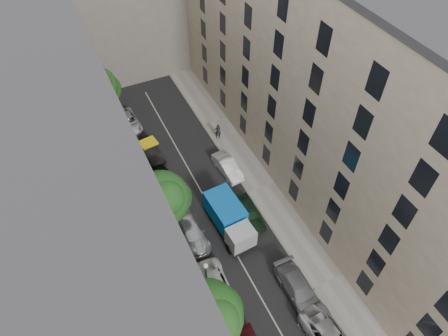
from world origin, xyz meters
TOP-DOWN VIEW (x-y plane):
  - ground at (0.00, 0.00)m, footprint 120.00×120.00m
  - road_surface at (0.00, 0.00)m, footprint 8.00×44.00m
  - sidewalk_left at (-5.50, 0.00)m, footprint 3.00×44.00m
  - sidewalk_right at (5.50, 0.00)m, footprint 3.00×44.00m
  - building_left at (-11.00, 0.00)m, footprint 8.00×44.00m
  - building_right at (11.00, 0.00)m, footprint 8.00×44.00m
  - tarp_truck at (0.60, -2.85)m, footprint 2.65×6.06m
  - car_left_2 at (-3.00, -7.80)m, footprint 2.53×5.08m
  - car_left_3 at (-2.80, -2.20)m, footprint 2.12×5.20m
  - car_left_4 at (-2.80, 3.92)m, footprint 2.03×4.49m
  - car_left_5 at (-2.88, 9.00)m, footprint 2.16×4.56m
  - car_left_6 at (-3.60, 14.60)m, footprint 2.55×4.92m
  - car_right_1 at (2.80, -10.80)m, footprint 2.16×5.19m
  - car_right_2 at (2.80, -2.60)m, footprint 1.97×4.36m
  - car_right_3 at (3.48, 3.45)m, footprint 1.87×4.43m
  - tree_near at (-5.16, -11.53)m, footprint 5.13×4.83m
  - tree_mid at (-4.52, -1.11)m, footprint 5.00×4.68m
  - tree_far at (-5.69, 15.73)m, footprint 4.77×4.41m
  - lamp_post at (-4.20, -9.10)m, footprint 0.36×0.36m
  - pedestrian at (4.67, 8.32)m, footprint 0.79×0.66m

SIDE VIEW (x-z plane):
  - ground at x=0.00m, z-range 0.00..0.00m
  - road_surface at x=0.00m, z-range 0.00..0.02m
  - sidewalk_left at x=-5.50m, z-range 0.00..0.15m
  - sidewalk_right at x=5.50m, z-range 0.00..0.15m
  - car_left_6 at x=-3.60m, z-range 0.00..1.32m
  - car_left_2 at x=-3.00m, z-range 0.00..1.38m
  - car_right_3 at x=3.48m, z-range 0.00..1.42m
  - car_left_5 at x=-2.88m, z-range 0.00..1.44m
  - car_right_2 at x=2.80m, z-range 0.00..1.45m
  - car_left_4 at x=-2.80m, z-range 0.00..1.50m
  - car_right_1 at x=2.80m, z-range 0.00..1.50m
  - car_left_3 at x=-2.80m, z-range 0.00..1.51m
  - pedestrian at x=4.67m, z-range 0.15..1.99m
  - tarp_truck at x=0.60m, z-range 0.14..2.88m
  - lamp_post at x=-4.20m, z-range 0.92..8.11m
  - tree_mid at x=-4.52m, z-range 1.25..8.52m
  - tree_far at x=-5.69m, z-range 1.36..8.72m
  - tree_near at x=-5.16m, z-range 1.33..8.97m
  - building_left at x=-11.00m, z-range 0.00..20.00m
  - building_right at x=11.00m, z-range 0.00..20.00m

